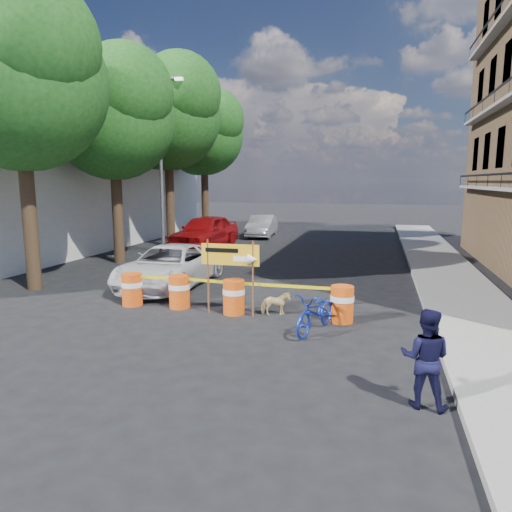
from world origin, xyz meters
The scene contains 19 objects.
ground centered at (0.00, 0.00, 0.00)m, with size 120.00×120.00×0.00m, color black.
sidewalk_east centered at (6.20, 6.00, 0.07)m, with size 2.40×40.00×0.15m, color gray.
white_building centered at (-13.00, 10.00, 3.00)m, with size 8.00×22.00×6.00m, color silver.
tree_near centered at (-6.73, 2.00, 6.36)m, with size 5.46×5.20×9.15m.
tree_mid_a centered at (-6.74, 7.00, 6.01)m, with size 5.25×5.00×8.68m.
tree_mid_b centered at (-6.73, 12.00, 6.71)m, with size 5.67×5.40×9.62m.
tree_far centered at (-6.74, 17.00, 6.22)m, with size 5.04×4.80×8.84m.
streetlamp centered at (-5.93, 9.50, 4.38)m, with size 1.25×0.18×8.00m.
barrel_far_left centered at (-2.79, 1.09, 0.47)m, with size 0.58×0.58×0.90m.
barrel_mid_left centered at (-1.42, 1.20, 0.47)m, with size 0.58×0.58×0.90m.
barrel_mid_right centered at (0.19, 1.04, 0.47)m, with size 0.58×0.58×0.90m.
barrel_far_right centered at (2.95, 1.06, 0.47)m, with size 0.58×0.58×0.90m.
detour_sign centered at (0.34, 0.92, 1.44)m, with size 1.52×0.29×1.96m.
pedestrian centered at (4.50, -2.92, 0.77)m, with size 0.75×0.59×1.55m, color black.
bicycle centered at (2.45, 0.14, 0.91)m, with size 0.63×0.95×1.82m, color #152BAC.
dog centered at (1.27, 1.19, 0.31)m, with size 0.33×0.73×0.62m, color #E4CB83.
suv_white centered at (-2.80, 3.50, 0.67)m, with size 2.23×4.83×1.34m, color silver.
sedan_red centered at (-4.80, 11.81, 0.86)m, with size 2.03×5.04×1.72m, color #990C0E.
sedan_silver centered at (-3.21, 17.39, 0.67)m, with size 1.42×4.06×1.34m, color #A8ABAF.
Camera 1 is at (3.72, -9.91, 3.42)m, focal length 32.00 mm.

